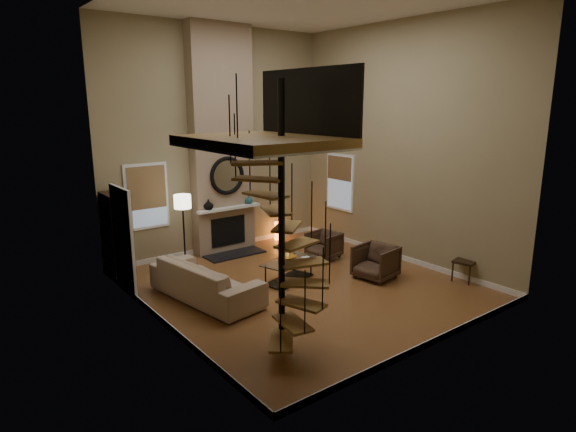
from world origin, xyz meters
TOP-DOWN VIEW (x-y plane):
  - ground at (0.00, 0.00)m, footprint 6.00×6.50m
  - back_wall at (0.00, 3.25)m, footprint 6.00×0.02m
  - front_wall at (0.00, -3.25)m, footprint 6.00×0.02m
  - left_wall at (-3.00, 0.00)m, footprint 0.02×6.50m
  - right_wall at (3.00, 0.00)m, footprint 0.02×6.50m
  - ceiling at (0.00, 0.00)m, footprint 6.00×6.50m
  - baseboard_back at (0.00, 3.24)m, footprint 6.00×0.02m
  - baseboard_front at (0.00, -3.24)m, footprint 6.00×0.02m
  - baseboard_left at (-2.99, 0.00)m, footprint 0.02×6.50m
  - baseboard_right at (2.99, 0.00)m, footprint 0.02×6.50m
  - chimney_breast at (0.00, 3.06)m, footprint 1.60×0.38m
  - hearth at (0.00, 2.57)m, footprint 1.50×0.60m
  - firebox at (0.00, 2.86)m, footprint 0.95×0.02m
  - mantel at (0.00, 2.78)m, footprint 1.70×0.18m
  - mirror_frame at (0.00, 2.84)m, footprint 0.94×0.10m
  - mirror_disc at (0.00, 2.85)m, footprint 0.80×0.01m
  - vase_left at (-0.55, 2.82)m, footprint 0.24×0.24m
  - vase_right at (0.60, 2.82)m, footprint 0.20×0.20m
  - window_back at (-1.90, 3.22)m, footprint 1.02×0.06m
  - window_right at (2.97, 2.00)m, footprint 0.06×1.02m
  - entry_door at (-2.95, 1.80)m, footprint 0.10×1.05m
  - loft at (-2.04, -1.80)m, footprint 1.70×2.20m
  - spiral_stair at (-1.78, -1.79)m, footprint 1.47×1.47m
  - hutch at (-2.80, 2.78)m, footprint 0.38×0.80m
  - sofa at (-1.89, 0.54)m, footprint 1.35×2.58m
  - armchair_near at (1.60, 1.00)m, footprint 0.80×0.78m
  - armchair_far at (1.64, -0.63)m, footprint 0.92×0.90m
  - coffee_table at (-0.01, 0.35)m, footprint 1.38×0.97m
  - bowl at (-0.01, 0.40)m, footprint 0.35×0.35m
  - book at (0.34, 0.20)m, footprint 0.21×0.26m
  - floor_lamp at (-1.40, 2.42)m, footprint 0.38×0.38m
  - accent_lamp at (1.63, 3.03)m, footprint 0.14×0.14m
  - side_chair at (2.99, -1.91)m, footprint 0.51×0.50m

SIDE VIEW (x-z plane):
  - ground at x=0.00m, z-range -0.01..0.00m
  - hearth at x=0.00m, z-range 0.00..0.04m
  - baseboard_back at x=0.00m, z-range 0.00..0.12m
  - baseboard_front at x=0.00m, z-range 0.00..0.12m
  - baseboard_left at x=-2.99m, z-range 0.00..0.12m
  - baseboard_right at x=2.99m, z-range 0.00..0.12m
  - accent_lamp at x=1.63m, z-range 0.00..0.50m
  - coffee_table at x=-0.01m, z-range 0.05..0.51m
  - armchair_near at x=1.60m, z-range 0.03..0.67m
  - armchair_far at x=1.64m, z-range -0.02..0.72m
  - sofa at x=-1.89m, z-range 0.04..0.75m
  - book at x=0.34m, z-range 0.45..0.47m
  - bowl at x=-0.01m, z-range 0.45..0.54m
  - side_chair at x=2.99m, z-range 0.06..0.99m
  - firebox at x=0.00m, z-range 0.19..0.91m
  - hutch at x=-2.80m, z-range 0.06..1.84m
  - entry_door at x=-2.95m, z-range -0.03..2.13m
  - mantel at x=0.00m, z-range 1.12..1.18m
  - vase_right at x=0.60m, z-range 1.18..1.39m
  - vase_left at x=-0.55m, z-range 1.18..1.43m
  - floor_lamp at x=-1.40m, z-range 0.56..2.26m
  - window_back at x=-1.90m, z-range 0.86..2.38m
  - window_right at x=2.97m, z-range 0.87..2.39m
  - spiral_stair at x=-1.78m, z-range -0.25..3.81m
  - mirror_frame at x=0.00m, z-range 1.48..2.42m
  - mirror_disc at x=0.00m, z-range 1.55..2.35m
  - back_wall at x=0.00m, z-range 0.00..5.50m
  - front_wall at x=0.00m, z-range 0.00..5.50m
  - left_wall at x=-3.00m, z-range 0.00..5.50m
  - right_wall at x=3.00m, z-range 0.00..5.50m
  - chimney_breast at x=0.00m, z-range 0.00..5.50m
  - loft at x=-2.04m, z-range 2.69..3.78m
  - ceiling at x=0.00m, z-range 5.49..5.50m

